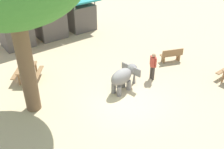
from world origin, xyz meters
TOP-DOWN VIEW (x-y plane):
  - ground_plane at (0.00, 0.00)m, footprint 60.00×60.00m
  - elephant at (0.52, 0.85)m, footprint 1.90×1.26m
  - person_handler at (2.48, 0.69)m, footprint 0.32×0.51m
  - wooden_bench at (4.92, 1.44)m, footprint 1.45×0.89m
  - picnic_table_far at (-3.14, 4.93)m, footprint 2.09×2.09m
  - market_stall_red at (-1.95, 9.62)m, footprint 2.50×2.50m
  - market_stall_white at (0.65, 9.62)m, footprint 2.50×2.50m
  - market_stall_teal at (3.25, 9.62)m, footprint 2.50×2.50m

SIDE VIEW (x-z plane):
  - ground_plane at x=0.00m, z-range 0.00..0.00m
  - wooden_bench at x=4.92m, z-range 0.03..0.91m
  - picnic_table_far at x=-3.14m, z-range 0.20..0.98m
  - elephant at x=0.52m, z-range 0.18..1.49m
  - person_handler at x=2.48m, z-range 0.14..1.76m
  - market_stall_red at x=-1.95m, z-range -0.12..2.40m
  - market_stall_white at x=0.65m, z-range -0.12..2.40m
  - market_stall_teal at x=3.25m, z-range -0.12..2.40m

